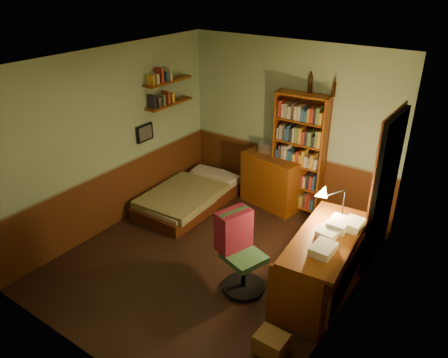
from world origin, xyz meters
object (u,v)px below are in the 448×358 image
Objects in this scene: desk at (323,265)px; office_chair at (244,259)px; dresser at (272,181)px; bookshelf at (298,155)px; desk_lamp at (345,195)px; mini_stereo at (270,147)px; cardboard_box_b at (271,344)px; bed at (189,191)px.

office_chair is (-0.79, -0.47, 0.04)m from desk.
desk is (1.55, -1.56, -0.02)m from dresser.
bookshelf is 2.10× the size of office_chair.
desk_lamp reaches higher than desk.
bookshelf is (0.37, 0.08, 0.52)m from dresser.
desk is 1.69× the size of office_chair.
mini_stereo is 2.45m from desk.
desk reaches higher than cardboard_box_b.
bed is 0.92× the size of bookshelf.
mini_stereo is 2.10m from desk_lamp.
desk_lamp is at bearing -51.10° from bookshelf.
bed is 1.15× the size of desk.
office_chair is (0.91, -2.15, -0.48)m from mini_stereo.
mini_stereo is 2.39m from office_chair.
mini_stereo is 0.52m from bookshelf.
bed is at bearing -141.58° from mini_stereo.
desk_lamp reaches higher than office_chair.
bookshelf is 2.89× the size of desk_lamp.
bed is 5.89× the size of mini_stereo.
bed is 2.74m from desk.
desk is at bearing 88.01° from cardboard_box_b.
dresser is at bearing 122.99° from desk_lamp.
desk is 0.92m from office_chair.
bed is 1.48m from mini_stereo.
dresser is 0.63× the size of desk.
office_chair reaches higher than cardboard_box_b.
desk is at bearing -51.46° from mini_stereo.
bed is 1.84m from bookshelf.
desk is at bearing -16.04° from bed.
bed is at bearing 164.43° from office_chair.
desk is 0.86m from desk_lamp.
office_chair is (1.84, -1.22, 0.19)m from bed.
bookshelf is 1.25× the size of desk.
desk_lamp is 1.40m from office_chair.
bed is at bearing 152.10° from desk_lamp.
dresser is (1.08, 0.81, 0.17)m from bed.
mini_stereo is 0.33× the size of office_chair.
desk_lamp is (1.17, -1.19, 0.19)m from bookshelf.
cardboard_box_b is (2.59, -1.86, -0.15)m from bed.
cardboard_box_b is at bearing -22.68° from office_chair.
dresser reaches higher than cardboard_box_b.
bed is 3.19m from cardboard_box_b.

